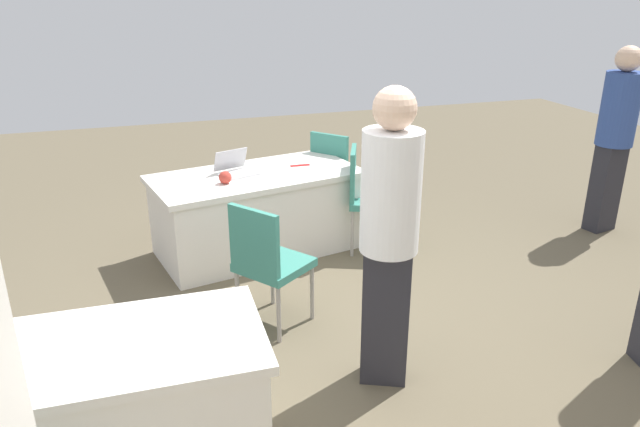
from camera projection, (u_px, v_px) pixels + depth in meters
The scene contains 11 objects.
ground_plane at pixel (330, 328), 4.30m from camera, with size 14.40×14.40×0.00m, color brown.
table_foreground at pixel (257, 212), 5.43m from camera, with size 1.97×1.24×0.74m.
table_mid_left at pixel (72, 417), 2.88m from camera, with size 1.90×0.83×0.74m.
chair_near_front at pixel (267, 259), 4.14m from camera, with size 0.61×0.61×0.94m.
chair_tucked_right at pixel (336, 171), 6.06m from camera, with size 0.62×0.62×0.94m.
chair_aisle at pixel (367, 193), 5.40m from camera, with size 0.58×0.58×0.95m.
person_presenter at pixel (389, 227), 3.39m from camera, with size 0.45×0.45×1.83m.
person_organiser at pixel (616, 131), 5.67m from camera, with size 0.40×0.40×1.80m.
laptop_silver at pixel (236, 170), 5.27m from camera, with size 0.40×0.38×0.21m.
yarn_ball at pixel (225, 177), 5.01m from camera, with size 0.11×0.11×0.11m, color #B2382D.
scissors_red at pixel (300, 165), 5.52m from camera, with size 0.18×0.04×0.01m, color red.
Camera 1 is at (1.21, 3.51, 2.33)m, focal length 33.48 mm.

